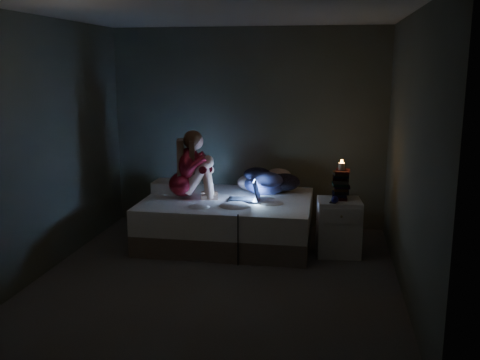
% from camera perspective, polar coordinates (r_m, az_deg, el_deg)
% --- Properties ---
extents(floor, '(3.60, 3.80, 0.02)m').
position_cam_1_polar(floor, '(5.58, -2.26, -10.30)').
color(floor, '#403B39').
rests_on(floor, ground).
extents(ceiling, '(3.60, 3.80, 0.02)m').
position_cam_1_polar(ceiling, '(5.18, -2.51, 17.57)').
color(ceiling, silver).
rests_on(ceiling, ground).
extents(wall_back, '(3.60, 0.02, 2.60)m').
position_cam_1_polar(wall_back, '(7.08, 0.83, 5.50)').
color(wall_back, '#404438').
rests_on(wall_back, ground).
extents(wall_front, '(3.60, 0.02, 2.60)m').
position_cam_1_polar(wall_front, '(3.41, -9.03, -1.89)').
color(wall_front, '#404438').
rests_on(wall_front, ground).
extents(wall_left, '(0.02, 3.80, 2.60)m').
position_cam_1_polar(wall_left, '(5.87, -19.97, 3.39)').
color(wall_left, '#404438').
rests_on(wall_left, ground).
extents(wall_right, '(0.02, 3.80, 2.60)m').
position_cam_1_polar(wall_right, '(5.16, 17.70, 2.44)').
color(wall_right, '#404438').
rests_on(wall_right, ground).
extents(bed, '(1.98, 1.49, 0.55)m').
position_cam_1_polar(bed, '(6.52, -1.29, -4.30)').
color(bed, silver).
rests_on(bed, ground).
extents(pillow, '(0.48, 0.34, 0.14)m').
position_cam_1_polar(pillow, '(6.83, -7.12, -0.68)').
color(pillow, white).
rests_on(pillow, bed).
extents(woman, '(0.58, 0.44, 0.83)m').
position_cam_1_polar(woman, '(6.41, -6.14, 1.66)').
color(woman, maroon).
rests_on(woman, bed).
extents(laptop, '(0.38, 0.28, 0.26)m').
position_cam_1_polar(laptop, '(6.30, 0.34, -1.09)').
color(laptop, black).
rests_on(laptop, bed).
extents(clothes_pile, '(0.60, 0.49, 0.34)m').
position_cam_1_polar(clothes_pile, '(6.70, 2.72, 0.04)').
color(clothes_pile, navy).
rests_on(clothes_pile, bed).
extents(nightstand, '(0.52, 0.47, 0.64)m').
position_cam_1_polar(nightstand, '(6.20, 10.44, -4.95)').
color(nightstand, silver).
rests_on(nightstand, ground).
extents(book_stack, '(0.19, 0.25, 0.33)m').
position_cam_1_polar(book_stack, '(6.13, 10.68, -0.45)').
color(book_stack, black).
rests_on(book_stack, nightstand).
extents(candle, '(0.07, 0.07, 0.08)m').
position_cam_1_polar(candle, '(6.09, 10.75, 1.44)').
color(candle, beige).
rests_on(candle, book_stack).
extents(phone, '(0.10, 0.15, 0.01)m').
position_cam_1_polar(phone, '(6.01, 9.84, -2.25)').
color(phone, black).
rests_on(phone, nightstand).
extents(blue_orb, '(0.08, 0.08, 0.08)m').
position_cam_1_polar(blue_orb, '(5.96, 9.92, -2.04)').
color(blue_orb, '#141153').
rests_on(blue_orb, nightstand).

